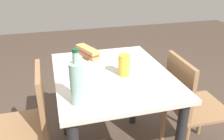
{
  "coord_description": "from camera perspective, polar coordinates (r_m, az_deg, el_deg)",
  "views": [
    {
      "loc": [
        -1.39,
        0.38,
        1.45
      ],
      "look_at": [
        0.0,
        0.0,
        0.79
      ],
      "focal_mm": 38.06,
      "sensor_mm": 36.0,
      "label": 1
    }
  ],
  "objects": [
    {
      "name": "water_bottle",
      "position": [
        1.22,
        -8.28,
        -2.99
      ],
      "size": [
        0.08,
        0.08,
        0.3
      ],
      "color": "#99C6B7",
      "rests_on": "dining_table"
    },
    {
      "name": "baguette_sandwich_near",
      "position": [
        1.83,
        -5.87,
        4.35
      ],
      "size": [
        0.25,
        0.16,
        0.07
      ],
      "color": "tan",
      "rests_on": "plate_near"
    },
    {
      "name": "chair_far",
      "position": [
        1.71,
        -19.32,
        -11.52
      ],
      "size": [
        0.41,
        0.41,
        0.84
      ],
      "color": "#936B47",
      "rests_on": "ground"
    },
    {
      "name": "knife_near",
      "position": [
        1.81,
        -7.04,
        2.98
      ],
      "size": [
        0.17,
        0.08,
        0.01
      ],
      "color": "silver",
      "rests_on": "plate_near"
    },
    {
      "name": "dining_table",
      "position": [
        1.66,
        0.0,
        -5.11
      ],
      "size": [
        0.93,
        0.76,
        0.77
      ],
      "color": "beige",
      "rests_on": "ground"
    },
    {
      "name": "paper_napkin",
      "position": [
        1.39,
        2.68,
        -4.63
      ],
      "size": [
        0.18,
        0.18,
        0.0
      ],
      "primitive_type": "cube",
      "rotation": [
        0.0,
        0.0,
        -0.35
      ],
      "color": "white",
      "rests_on": "dining_table"
    },
    {
      "name": "plate_near",
      "position": [
        1.85,
        -5.81,
        3.14
      ],
      "size": [
        0.23,
        0.23,
        0.01
      ],
      "primitive_type": "cylinder",
      "color": "white",
      "rests_on": "dining_table"
    },
    {
      "name": "beer_glass",
      "position": [
        1.54,
        2.88,
        1.2
      ],
      "size": [
        0.08,
        0.08,
        0.14
      ],
      "primitive_type": "cylinder",
      "color": "gold",
      "rests_on": "dining_table"
    },
    {
      "name": "chair_near",
      "position": [
        1.89,
        17.94,
        -7.6
      ],
      "size": [
        0.41,
        0.41,
        0.84
      ],
      "color": "#936B47",
      "rests_on": "ground"
    }
  ]
}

